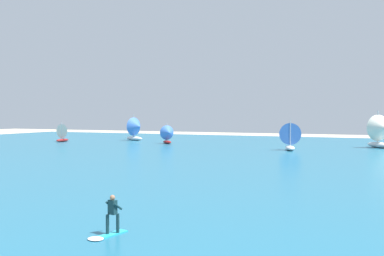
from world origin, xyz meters
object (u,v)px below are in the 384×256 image
(sailboat_center_horizon, at_px, (168,134))
(sailboat_far_left, at_px, (64,133))
(sailboat_far_right, at_px, (382,131))
(sailboat_heeled_over, at_px, (136,129))
(sailboat_anchored_offshore, at_px, (290,136))
(kitesurfer, at_px, (109,221))

(sailboat_center_horizon, xyz_separation_m, sailboat_far_left, (-19.89, -2.49, 0.04))
(sailboat_far_right, height_order, sailboat_heeled_over, sailboat_far_right)
(sailboat_heeled_over, xyz_separation_m, sailboat_far_left, (-10.28, -8.23, -0.61))
(sailboat_center_horizon, distance_m, sailboat_anchored_offshore, 21.84)
(sailboat_far_right, relative_size, sailboat_anchored_offshore, 1.30)
(kitesurfer, bearing_deg, sailboat_heeled_over, 119.94)
(sailboat_far_right, xyz_separation_m, sailboat_anchored_offshore, (-11.73, -8.88, -0.58))
(sailboat_far_right, xyz_separation_m, sailboat_far_left, (-52.95, -6.71, -0.89))
(sailboat_far_right, distance_m, sailboat_heeled_over, 42.69)
(sailboat_center_horizon, bearing_deg, sailboat_far_left, -172.86)
(sailboat_anchored_offshore, relative_size, sailboat_far_left, 1.19)
(sailboat_center_horizon, bearing_deg, sailboat_anchored_offshore, -12.34)
(kitesurfer, relative_size, sailboat_heeled_over, 0.41)
(sailboat_far_right, bearing_deg, sailboat_far_left, -172.78)
(sailboat_heeled_over, relative_size, sailboat_far_left, 1.37)
(sailboat_center_horizon, relative_size, sailboat_heeled_over, 0.71)
(sailboat_far_left, bearing_deg, sailboat_center_horizon, 7.14)
(sailboat_far_right, distance_m, sailboat_anchored_offshore, 14.73)
(kitesurfer, height_order, sailboat_heeled_over, sailboat_heeled_over)
(sailboat_far_left, bearing_deg, kitesurfer, -48.38)
(sailboat_heeled_over, distance_m, sailboat_far_left, 13.18)
(sailboat_heeled_over, height_order, sailboat_far_left, sailboat_heeled_over)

